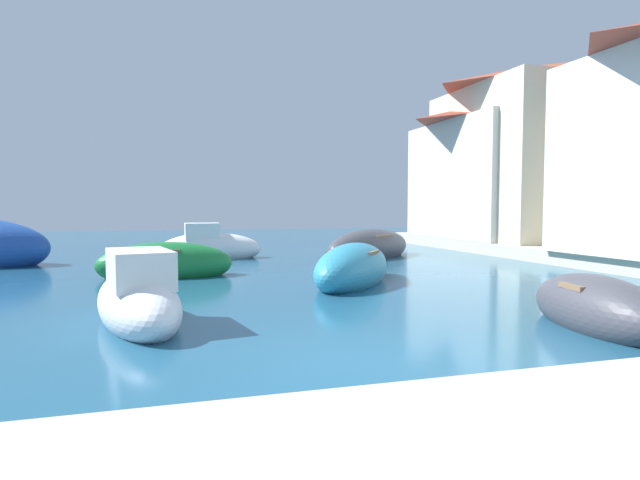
% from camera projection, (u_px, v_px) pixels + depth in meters
% --- Properties ---
extents(ground, '(80.00, 80.00, 0.00)m').
position_uv_depth(ground, '(383.00, 365.00, 6.70)').
color(ground, '#1E5170').
extents(moored_boat_1, '(3.78, 1.52, 1.28)m').
position_uv_depth(moored_boat_1, '(166.00, 264.00, 15.06)').
color(moored_boat_1, '#197233').
rests_on(moored_boat_1, ground).
extents(moored_boat_2, '(5.14, 4.46, 1.43)m').
position_uv_depth(moored_boat_2, '(370.00, 247.00, 20.73)').
color(moored_boat_2, '#3F3F47').
rests_on(moored_boat_2, ground).
extents(moored_boat_3, '(1.82, 3.36, 1.13)m').
position_uv_depth(moored_boat_3, '(597.00, 309.00, 8.74)').
color(moored_boat_3, '#3F3F47').
rests_on(moored_boat_3, ground).
extents(moored_boat_8, '(1.94, 3.95, 1.53)m').
position_uv_depth(moored_boat_8, '(138.00, 300.00, 9.08)').
color(moored_boat_8, white).
rests_on(moored_boat_8, ground).
extents(moored_boat_9, '(3.87, 1.43, 1.65)m').
position_uv_depth(moored_boat_9, '(210.00, 248.00, 20.31)').
color(moored_boat_9, white).
rests_on(moored_boat_9, ground).
extents(moored_boat_10, '(3.76, 4.40, 1.35)m').
position_uv_depth(moored_boat_10, '(353.00, 269.00, 13.78)').
color(moored_boat_10, teal).
rests_on(moored_boat_10, ground).
extents(waterfront_building_annex, '(5.79, 7.70, 7.72)m').
position_uv_depth(waterfront_building_annex, '(522.00, 153.00, 24.05)').
color(waterfront_building_annex, beige).
rests_on(waterfront_building_annex, quay_promenade).
extents(waterfront_building_far, '(6.37, 8.04, 6.55)m').
position_uv_depth(waterfront_building_far, '(500.00, 168.00, 25.64)').
color(waterfront_building_far, beige).
rests_on(waterfront_building_far, quay_promenade).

